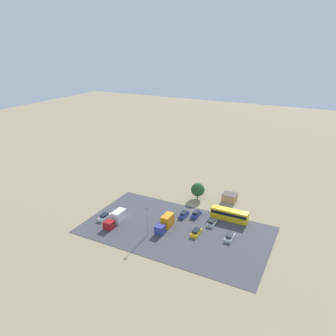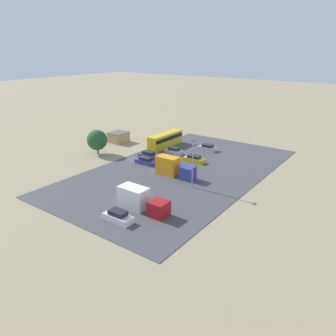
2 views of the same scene
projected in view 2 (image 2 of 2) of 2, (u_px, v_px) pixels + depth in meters
name	position (u px, v px, depth m)	size (l,w,h in m)	color
ground_plane	(136.00, 160.00, 71.63)	(400.00, 400.00, 0.00)	gray
parking_lot_surface	(181.00, 171.00, 65.12)	(52.52, 29.69, 0.08)	#424247
shed_building	(118.00, 137.00, 84.59)	(4.75, 4.11, 2.57)	tan
bus	(165.00, 139.00, 80.38)	(11.16, 2.62, 3.32)	gold
parked_car_0	(208.00, 148.00, 77.66)	(1.94, 4.38, 1.50)	#ADB2B7
parked_car_1	(145.00, 161.00, 68.51)	(1.70, 4.59, 1.50)	navy
parked_car_2	(194.00, 159.00, 69.81)	(1.91, 4.61, 1.51)	gold
parked_car_3	(118.00, 217.00, 45.90)	(1.85, 4.54, 1.61)	silver
parked_car_4	(174.00, 151.00, 75.17)	(1.96, 4.01, 1.51)	#ADB2B7
parked_car_5	(149.00, 155.00, 71.98)	(1.83, 4.65, 1.64)	navy
parked_truck_0	(140.00, 200.00, 48.96)	(2.57, 8.40, 3.28)	maroon
parked_truck_1	(173.00, 168.00, 61.98)	(2.36, 7.99, 3.54)	navy
tree_near_shed	(97.00, 140.00, 74.27)	(4.63, 4.63, 5.65)	brown
light_pole_lot_centre	(193.00, 162.00, 55.77)	(0.90, 0.28, 8.54)	gray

